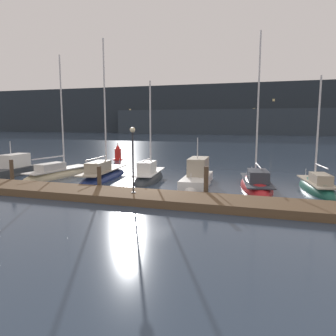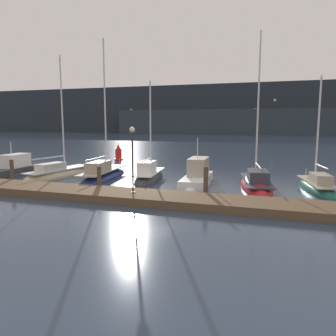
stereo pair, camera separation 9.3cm
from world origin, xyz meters
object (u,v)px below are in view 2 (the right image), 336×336
object	(u,v)px
sailboat_berth_5	(149,178)
sailboat_berth_4	(103,176)
sailboat_berth_8	(317,189)
channel_buoy	(118,154)
sailboat_berth_7	(256,185)
sailboat_berth_3	(59,175)
motorboat_berth_2	(12,172)
motorboat_berth_6	(197,180)
dock_lamppost	(132,149)

from	to	relation	value
sailboat_berth_5	sailboat_berth_4	bearing A→B (deg)	-172.74
sailboat_berth_5	sailboat_berth_8	bearing A→B (deg)	-1.08
channel_buoy	sailboat_berth_4	bearing A→B (deg)	-68.80
sailboat_berth_7	sailboat_berth_8	xyz separation A→B (m)	(3.92, 0.05, -0.03)
sailboat_berth_3	channel_buoy	distance (m)	12.53
sailboat_berth_4	motorboat_berth_2	bearing A→B (deg)	-175.14
motorboat_berth_2	motorboat_berth_6	xyz separation A→B (m)	(16.23, 0.84, 0.01)
sailboat_berth_5	sailboat_berth_8	xyz separation A→B (m)	(12.11, -0.23, -0.04)
sailboat_berth_4	sailboat_berth_8	world-z (taller)	sailboat_berth_4
motorboat_berth_2	motorboat_berth_6	size ratio (longest dim) A/B	0.92
sailboat_berth_7	sailboat_berth_3	bearing A→B (deg)	-178.58
sailboat_berth_3	dock_lamppost	bearing A→B (deg)	-31.79
sailboat_berth_7	sailboat_berth_8	bearing A→B (deg)	0.69
sailboat_berth_8	sailboat_berth_4	bearing A→B (deg)	-179.08
sailboat_berth_5	dock_lamppost	size ratio (longest dim) A/B	2.22
motorboat_berth_2	motorboat_berth_6	bearing A→B (deg)	2.95
motorboat_berth_6	sailboat_berth_7	bearing A→B (deg)	1.23
channel_buoy	sailboat_berth_3	bearing A→B (deg)	-86.82
sailboat_berth_5	channel_buoy	bearing A→B (deg)	125.96
sailboat_berth_3	channel_buoy	size ratio (longest dim) A/B	5.33
sailboat_berth_7	motorboat_berth_2	bearing A→B (deg)	-177.40
motorboat_berth_2	motorboat_berth_6	distance (m)	16.25
sailboat_berth_5	dock_lamppost	world-z (taller)	sailboat_berth_5
sailboat_berth_7	dock_lamppost	bearing A→B (deg)	-136.93
motorboat_berth_2	sailboat_berth_7	xyz separation A→B (m)	(20.46, 0.93, -0.15)
channel_buoy	dock_lamppost	size ratio (longest dim) A/B	0.53
sailboat_berth_3	sailboat_berth_5	bearing A→B (deg)	4.89
sailboat_berth_4	dock_lamppost	distance (m)	8.53
sailboat_berth_3	motorboat_berth_6	distance (m)	11.84
motorboat_berth_2	sailboat_berth_8	distance (m)	24.41
sailboat_berth_3	dock_lamppost	size ratio (longest dim) A/B	2.80
channel_buoy	sailboat_berth_5	bearing A→B (deg)	-54.04
sailboat_berth_8	sailboat_berth_3	bearing A→B (deg)	-178.72
sailboat_berth_5	motorboat_berth_2	bearing A→B (deg)	-174.40
sailboat_berth_5	motorboat_berth_6	xyz separation A→B (m)	(3.95, -0.37, 0.14)
sailboat_berth_4	motorboat_berth_6	xyz separation A→B (m)	(7.76, 0.12, 0.10)
sailboat_berth_3	sailboat_berth_4	bearing A→B (deg)	2.68
motorboat_berth_2	sailboat_berth_3	distance (m)	4.43
sailboat_berth_5	motorboat_berth_6	distance (m)	3.97
sailboat_berth_8	channel_buoy	bearing A→B (deg)	149.79
sailboat_berth_5	sailboat_berth_8	distance (m)	12.11
sailboat_berth_3	motorboat_berth_2	bearing A→B (deg)	-173.13
sailboat_berth_7	sailboat_berth_8	distance (m)	3.92
motorboat_berth_6	motorboat_berth_2	bearing A→B (deg)	-177.05
motorboat_berth_6	sailboat_berth_8	distance (m)	8.16
sailboat_berth_4	motorboat_berth_6	distance (m)	7.76
sailboat_berth_4	sailboat_berth_7	distance (m)	12.00
channel_buoy	dock_lamppost	bearing A→B (deg)	-61.13
sailboat_berth_4	sailboat_berth_5	xyz separation A→B (m)	(3.80, 0.48, -0.04)
channel_buoy	motorboat_berth_2	bearing A→B (deg)	-105.87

